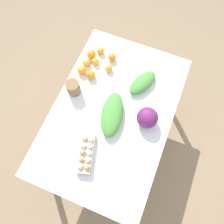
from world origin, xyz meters
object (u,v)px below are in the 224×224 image
object	(u,v)px
egg_carton	(86,153)
orange_6	(91,75)
orange_7	(87,62)
cabbage_purple	(147,118)
greens_bunch_chard	(143,83)
orange_1	(96,61)
orange_4	(109,68)
greens_bunch_dandelion	(112,114)
orange_0	(91,54)
paper_bag	(73,88)
orange_5	(100,51)
orange_2	(112,57)
orange_3	(82,70)

from	to	relation	value
egg_carton	orange_6	size ratio (longest dim) A/B	4.11
orange_7	cabbage_purple	bearing A→B (deg)	65.17
greens_bunch_chard	orange_7	distance (m)	0.52
greens_bunch_chard	orange_6	world-z (taller)	same
orange_6	orange_7	size ratio (longest dim) A/B	1.13
greens_bunch_chard	orange_1	world-z (taller)	greens_bunch_chard
orange_4	orange_6	size ratio (longest dim) A/B	0.86
greens_bunch_dandelion	orange_0	distance (m)	0.60
orange_0	orange_1	size ratio (longest dim) A/B	1.20
paper_bag	orange_7	world-z (taller)	paper_bag
greens_bunch_chard	orange_7	world-z (taller)	greens_bunch_chard
paper_bag	orange_4	xyz separation A→B (m)	(-0.30, 0.19, -0.03)
orange_4	orange_7	xyz separation A→B (m)	(0.02, -0.20, 0.00)
cabbage_purple	orange_4	size ratio (longest dim) A/B	2.49
greens_bunch_chard	orange_5	distance (m)	0.48
orange_4	orange_6	distance (m)	0.17
cabbage_purple	orange_5	size ratio (longest dim) A/B	2.51
greens_bunch_chard	orange_7	xyz separation A→B (m)	(-0.01, -0.52, -0.00)
greens_bunch_chard	orange_1	distance (m)	0.45
greens_bunch_chard	orange_0	size ratio (longest dim) A/B	3.61
greens_bunch_chard	egg_carton	bearing A→B (deg)	-15.26
orange_4	orange_6	xyz separation A→B (m)	(0.12, -0.11, 0.01)
egg_carton	paper_bag	size ratio (longest dim) A/B	2.41
orange_0	orange_7	distance (m)	0.09
greens_bunch_chard	orange_0	xyz separation A→B (m)	(-0.10, -0.51, 0.00)
cabbage_purple	orange_2	xyz separation A→B (m)	(-0.43, -0.47, -0.05)
cabbage_purple	orange_6	size ratio (longest dim) A/B	2.15
orange_0	orange_4	world-z (taller)	orange_0
greens_bunch_chard	paper_bag	bearing A→B (deg)	-62.02
paper_bag	orange_1	distance (m)	0.33
orange_1	orange_5	size ratio (longest dim) A/B	1.00
orange_7	orange_6	bearing A→B (deg)	41.28
greens_bunch_chard	orange_2	size ratio (longest dim) A/B	4.09
orange_0	orange_2	world-z (taller)	orange_0
orange_5	cabbage_purple	bearing A→B (deg)	51.99
orange_5	orange_7	size ratio (longest dim) A/B	0.97
greens_bunch_chard	orange_3	world-z (taller)	orange_3
greens_bunch_dandelion	egg_carton	bearing A→B (deg)	-10.46
greens_bunch_dandelion	orange_6	distance (m)	0.40
greens_bunch_chard	orange_4	bearing A→B (deg)	-94.87
orange_4	orange_7	world-z (taller)	orange_7
cabbage_purple	orange_2	bearing A→B (deg)	-132.96
orange_2	orange_6	size ratio (longest dim) A/B	0.91
egg_carton	greens_bunch_dandelion	distance (m)	0.36
egg_carton	cabbage_purple	bearing A→B (deg)	-53.40
orange_3	orange_0	bearing A→B (deg)	175.98
cabbage_purple	orange_0	distance (m)	0.76
egg_carton	orange_1	xyz separation A→B (m)	(-0.76, -0.26, -0.01)
cabbage_purple	paper_bag	world-z (taller)	cabbage_purple
orange_1	orange_6	distance (m)	0.14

